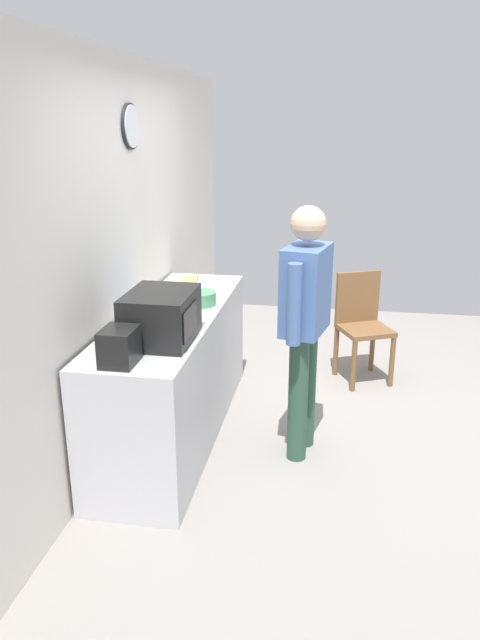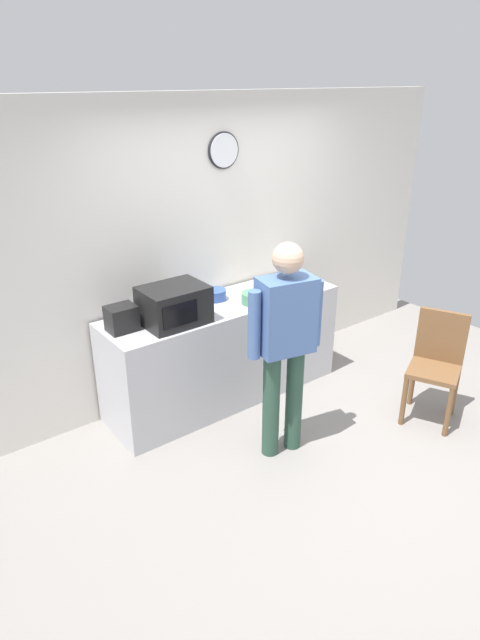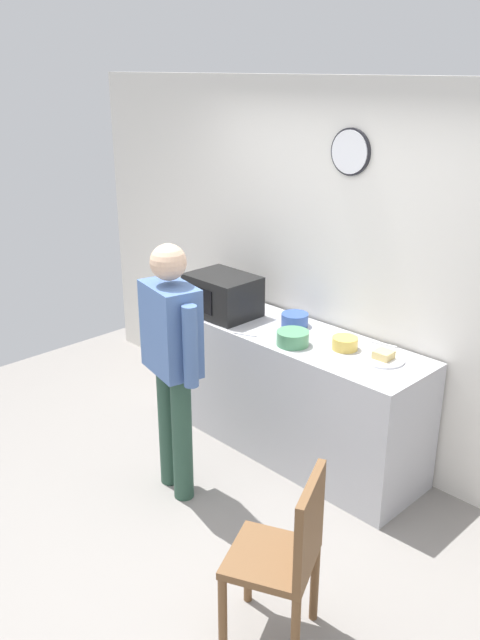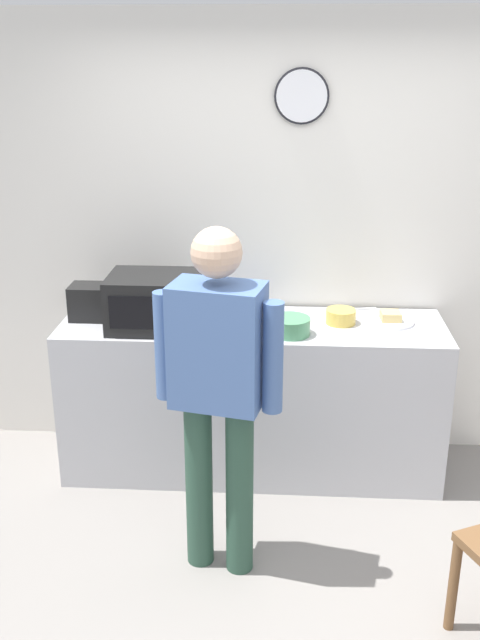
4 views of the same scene
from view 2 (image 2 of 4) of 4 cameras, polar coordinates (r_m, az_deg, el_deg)
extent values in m
plane|color=gray|center=(4.49, 10.39, -13.30)|extent=(6.00, 6.00, 0.00)
cube|color=silver|center=(4.98, -2.14, 7.77)|extent=(5.40, 0.10, 2.60)
cylinder|color=white|center=(4.76, -1.72, 17.31)|extent=(0.28, 0.03, 0.28)
cylinder|color=black|center=(4.76, -1.74, 17.31)|extent=(0.30, 0.02, 0.30)
cube|color=#B7B7BC|center=(4.87, -1.67, -3.25)|extent=(2.18, 0.62, 0.92)
cube|color=black|center=(4.29, -6.92, 1.58)|extent=(0.50, 0.38, 0.30)
cube|color=black|center=(4.11, -6.25, 0.57)|extent=(0.30, 0.01, 0.18)
cylinder|color=white|center=(5.18, 4.85, 4.03)|extent=(0.27, 0.27, 0.01)
cube|color=#D5B972|center=(5.17, 4.86, 4.37)|extent=(0.12, 0.12, 0.05)
cylinder|color=gold|center=(4.98, 2.65, 3.64)|extent=(0.17, 0.17, 0.08)
cylinder|color=#33519E|center=(4.75, -2.61, 2.67)|extent=(0.19, 0.19, 0.09)
cylinder|color=#4C8E60|center=(4.67, 1.46, 2.33)|extent=(0.22, 0.22, 0.10)
cube|color=black|center=(4.24, -12.27, 0.16)|extent=(0.22, 0.18, 0.20)
cube|color=silver|center=(5.25, 2.17, 4.34)|extent=(0.17, 0.06, 0.01)
cube|color=silver|center=(4.42, -1.11, 0.40)|extent=(0.16, 0.08, 0.01)
cylinder|color=#294A3A|center=(4.25, 5.67, -8.17)|extent=(0.13, 0.13, 0.87)
cylinder|color=#294A3A|center=(4.17, 3.26, -8.82)|extent=(0.13, 0.13, 0.87)
cube|color=#47669E|center=(3.87, 4.82, 0.50)|extent=(0.44, 0.32, 0.56)
cylinder|color=#47669E|center=(4.00, 7.92, 0.74)|extent=(0.09, 0.09, 0.51)
cylinder|color=#47669E|center=(3.77, 1.50, -0.53)|extent=(0.09, 0.09, 0.51)
sphere|color=#D1A889|center=(3.72, 5.04, 6.44)|extent=(0.22, 0.22, 0.22)
cylinder|color=brown|center=(4.79, 16.75, -8.12)|extent=(0.04, 0.04, 0.45)
cylinder|color=brown|center=(4.77, 20.96, -8.98)|extent=(0.04, 0.04, 0.45)
cylinder|color=brown|center=(5.10, 17.57, -6.16)|extent=(0.04, 0.04, 0.45)
cylinder|color=brown|center=(5.07, 21.52, -6.95)|extent=(0.04, 0.04, 0.45)
cube|color=brown|center=(4.81, 19.60, -5.03)|extent=(0.53, 0.53, 0.04)
cube|color=brown|center=(4.86, 20.33, -1.57)|extent=(0.21, 0.38, 0.45)
camera|label=1|loc=(2.77, -63.05, -0.27)|focal=33.60mm
camera|label=3|loc=(5.38, 51.85, 14.97)|focal=37.10mm
camera|label=4|loc=(2.73, 59.35, 5.34)|focal=40.96mm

